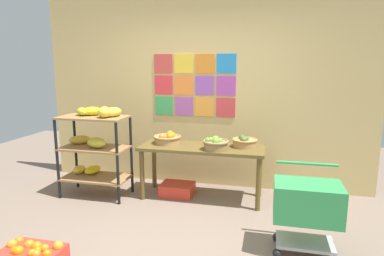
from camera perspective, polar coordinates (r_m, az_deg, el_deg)
The scene contains 9 objects.
ground at distance 3.40m, azimuth -5.21°, elevation -20.15°, with size 9.79×9.79×0.00m, color #7B6859.
back_wall_with_art at distance 4.79m, azimuth 1.83°, elevation 6.98°, with size 4.73×0.07×2.85m.
banana_shelf_unit at distance 4.62m, azimuth -16.30°, elevation -2.15°, with size 0.89×0.49×1.22m.
display_table at distance 4.36m, azimuth 1.68°, elevation -4.30°, with size 1.60×0.58×0.70m.
fruit_basket_back_right at distance 4.34m, azimuth 8.93°, elevation -2.36°, with size 0.32×0.32×0.15m.
fruit_basket_left at distance 4.49m, azimuth -4.21°, elevation -1.77°, with size 0.37×0.37×0.16m.
fruit_basket_back_left at distance 4.16m, azimuth 4.02°, elevation -2.70°, with size 0.32×0.32×0.17m.
produce_crate_under_table at distance 4.61m, azimuth -2.51°, elevation -10.39°, with size 0.43×0.34×0.16m, color red.
shopping_cart at distance 3.33m, azimuth 19.01°, elevation -12.21°, with size 0.60×0.44×0.82m.
Camera 1 is at (0.95, -2.76, 1.75)m, focal length 31.32 mm.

